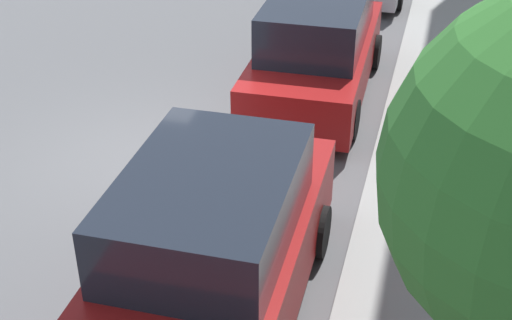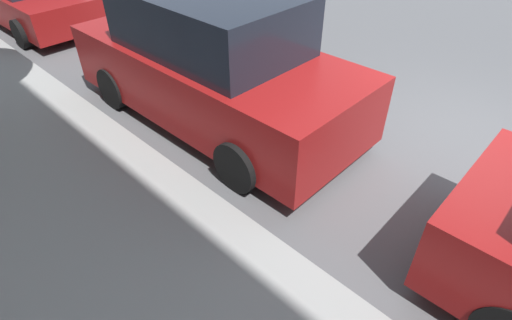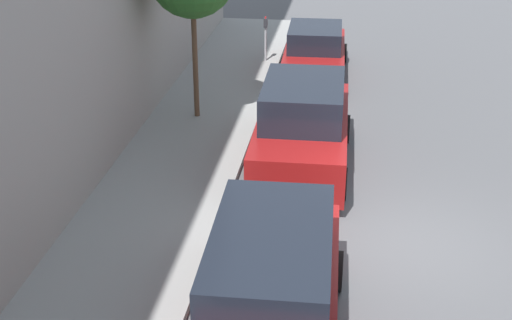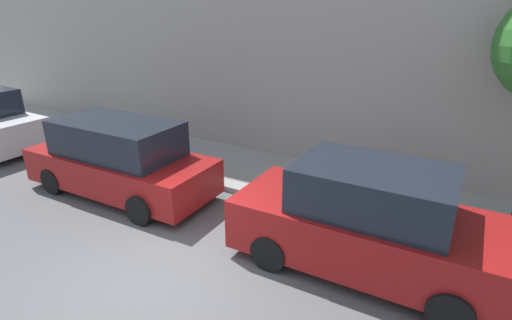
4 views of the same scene
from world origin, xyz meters
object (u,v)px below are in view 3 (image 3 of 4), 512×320
Objects in this scene: parked_minivan_third at (271,291)px; parking_meter_near at (266,34)px; parked_suv_second at (303,127)px; parked_sedan_nearest at (315,52)px.

parking_meter_near is at bearing -82.44° from parked_minivan_third.
parked_sedan_nearest is at bearing -88.74° from parked_suv_second.
parked_suv_second reaches higher than parked_minivan_third.
parked_sedan_nearest is 3.19× the size of parking_meter_near.
parked_suv_second is 6.21m from parked_minivan_third.
parked_sedan_nearest is 0.92× the size of parked_minivan_third.
parked_suv_second reaches higher than parked_sedan_nearest.
parked_suv_second reaches higher than parking_meter_near.
parked_minivan_third is 3.47× the size of parking_meter_near.
parked_suv_second is at bearing 91.26° from parked_sedan_nearest.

